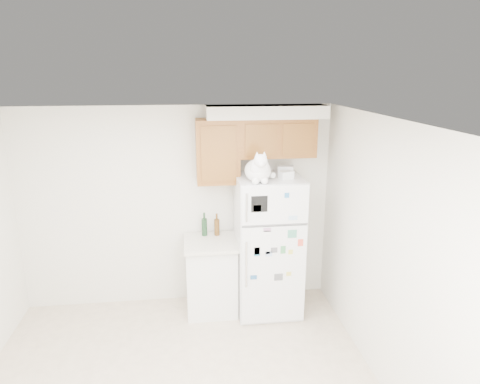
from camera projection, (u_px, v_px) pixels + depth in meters
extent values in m
cube|color=silver|center=(177.00, 207.00, 5.30)|extent=(3.80, 0.04, 2.50)
cube|color=silver|center=(400.00, 271.00, 3.62)|extent=(0.04, 4.00, 2.50)
cube|color=white|center=(166.00, 126.00, 3.05)|extent=(3.80, 4.00, 0.04)
cube|color=#925B1F|center=(277.00, 137.00, 5.03)|extent=(0.90, 0.33, 0.45)
cube|color=#925B1F|center=(218.00, 151.00, 4.99)|extent=(0.50, 0.33, 0.75)
cube|color=silver|center=(266.00, 112.00, 4.95)|extent=(1.40, 0.37, 0.15)
cube|color=white|center=(268.00, 245.00, 5.17)|extent=(0.76, 0.72, 1.70)
cube|color=white|center=(275.00, 205.00, 4.64)|extent=(0.74, 0.03, 0.44)
cube|color=white|center=(274.00, 275.00, 4.87)|extent=(0.74, 0.03, 1.19)
cube|color=#59595B|center=(275.00, 225.00, 4.71)|extent=(0.74, 0.03, 0.02)
cylinder|color=silver|center=(247.00, 208.00, 4.58)|extent=(0.02, 0.02, 0.32)
cylinder|color=silver|center=(246.00, 265.00, 4.76)|extent=(0.02, 0.02, 0.55)
cube|color=black|center=(259.00, 204.00, 4.60)|extent=(0.18, 0.00, 0.18)
cube|color=white|center=(261.00, 243.00, 4.72)|extent=(0.22, 0.00, 0.28)
cube|color=#22538A|center=(254.00, 277.00, 4.83)|extent=(0.08, 0.00, 0.05)
cube|color=#545358|center=(274.00, 250.00, 4.77)|extent=(0.07, 0.00, 0.06)
cube|color=#A3C7E8|center=(293.00, 218.00, 4.69)|extent=(0.10, 0.00, 0.05)
cube|color=teal|center=(257.00, 252.00, 4.75)|extent=(0.07, 0.00, 0.11)
cube|color=gold|center=(291.00, 252.00, 4.80)|extent=(0.05, 0.00, 0.05)
cube|color=#A17399|center=(267.00, 230.00, 4.69)|extent=(0.08, 0.00, 0.05)
cube|color=#A0BAE3|center=(269.00, 254.00, 4.77)|extent=(0.08, 0.00, 0.06)
cube|color=silver|center=(258.00, 216.00, 4.63)|extent=(0.06, 0.00, 0.06)
cube|color=#DD4B37|center=(301.00, 243.00, 4.78)|extent=(0.06, 0.00, 0.08)
cube|color=#286BA3|center=(287.00, 195.00, 4.61)|extent=(0.05, 0.00, 0.06)
cube|color=#719E4F|center=(257.00, 208.00, 4.61)|extent=(0.09, 0.00, 0.08)
cube|color=gold|center=(289.00, 274.00, 4.87)|extent=(0.06, 0.00, 0.05)
cube|color=#3F8C70|center=(292.00, 234.00, 4.74)|extent=(0.10, 0.00, 0.09)
cube|color=#535559|center=(279.00, 277.00, 4.87)|extent=(0.10, 0.00, 0.08)
cube|color=#3D864D|center=(283.00, 250.00, 4.78)|extent=(0.06, 0.00, 0.09)
cube|color=white|center=(211.00, 277.00, 5.26)|extent=(0.60, 0.60, 0.88)
cube|color=silver|center=(211.00, 243.00, 5.11)|extent=(0.64, 0.64, 0.04)
ellipsoid|color=white|center=(258.00, 171.00, 4.73)|extent=(0.29, 0.39, 0.25)
ellipsoid|color=white|center=(260.00, 168.00, 4.61)|extent=(0.21, 0.17, 0.23)
sphere|color=white|center=(261.00, 161.00, 4.52)|extent=(0.14, 0.14, 0.14)
cone|color=white|center=(257.00, 154.00, 4.50)|extent=(0.05, 0.05, 0.06)
cone|color=white|center=(264.00, 154.00, 4.51)|extent=(0.05, 0.05, 0.06)
cone|color=#D88C8C|center=(257.00, 155.00, 4.49)|extent=(0.03, 0.03, 0.03)
cone|color=#D88C8C|center=(264.00, 155.00, 4.50)|extent=(0.03, 0.03, 0.03)
sphere|color=white|center=(262.00, 164.00, 4.47)|extent=(0.06, 0.06, 0.06)
sphere|color=white|center=(255.00, 181.00, 4.59)|extent=(0.08, 0.08, 0.08)
sphere|color=white|center=(265.00, 181.00, 4.61)|extent=(0.08, 0.08, 0.08)
cylinder|color=white|center=(266.00, 174.00, 4.89)|extent=(0.18, 0.25, 0.08)
cube|color=white|center=(286.00, 170.00, 5.06)|extent=(0.21, 0.17, 0.10)
cube|color=white|center=(286.00, 175.00, 4.84)|extent=(0.18, 0.15, 0.09)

